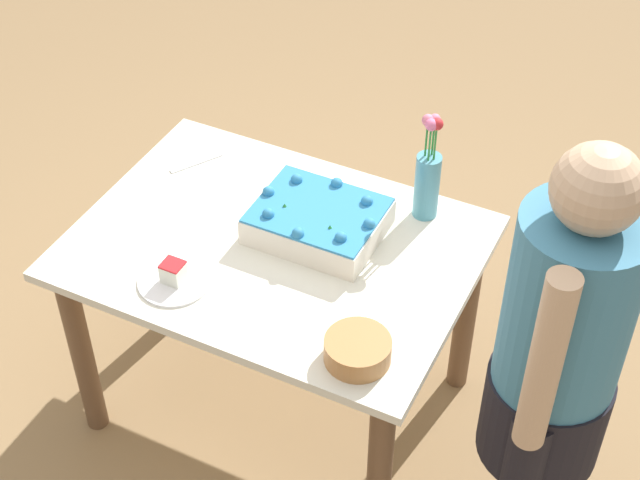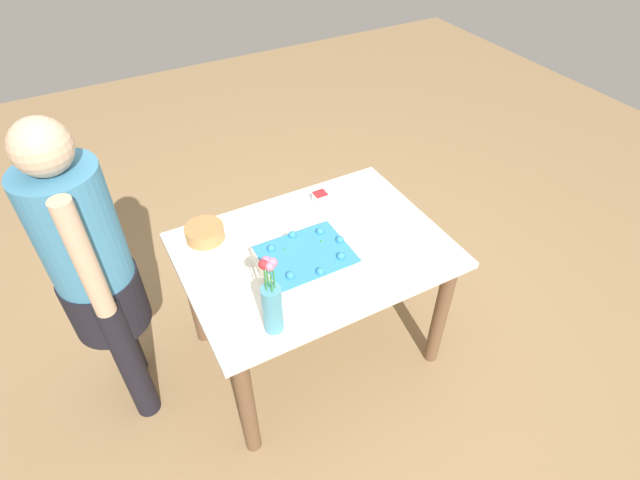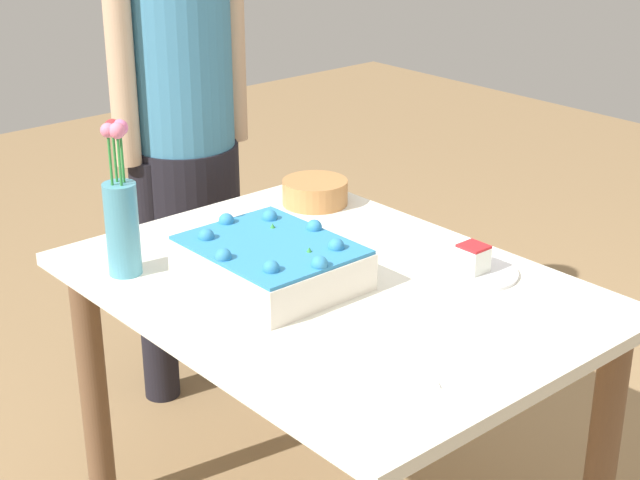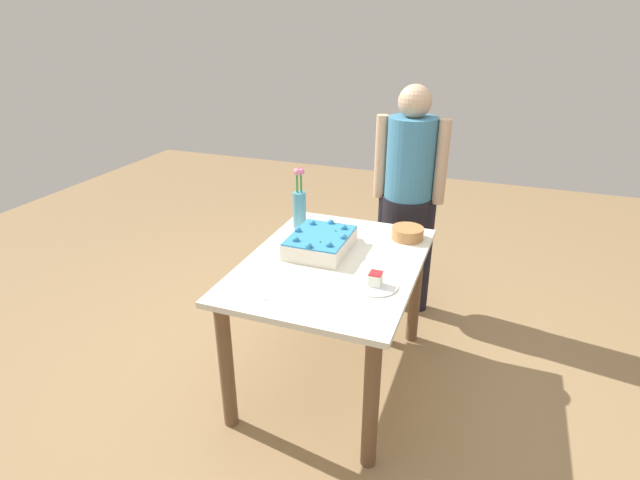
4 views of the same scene
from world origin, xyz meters
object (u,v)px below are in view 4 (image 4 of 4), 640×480
object	(u,v)px
flower_vase	(299,205)
fruit_bowl	(407,233)
serving_plate_with_slice	(375,283)
cake_knife	(254,291)
person_standing	(408,188)
sheet_cake	(320,242)

from	to	relation	value
flower_vase	fruit_bowl	distance (m)	0.63
serving_plate_with_slice	cake_knife	xyz separation A→B (m)	(-0.23, 0.50, -0.02)
flower_vase	person_standing	size ratio (longest dim) A/B	0.24
sheet_cake	fruit_bowl	bearing A→B (deg)	-51.91
sheet_cake	person_standing	world-z (taller)	person_standing
fruit_bowl	cake_knife	bearing A→B (deg)	147.12
sheet_cake	serving_plate_with_slice	world-z (taller)	sheet_cake
cake_knife	person_standing	bearing A→B (deg)	103.35
fruit_bowl	flower_vase	bearing A→B (deg)	95.57
sheet_cake	flower_vase	xyz separation A→B (m)	(0.25, 0.22, 0.09)
cake_knife	fruit_bowl	xyz separation A→B (m)	(0.81, -0.53, 0.03)
sheet_cake	flower_vase	distance (m)	0.35
flower_vase	cake_knife	bearing A→B (deg)	-173.04
sheet_cake	fruit_bowl	world-z (taller)	sheet_cake
serving_plate_with_slice	cake_knife	distance (m)	0.55
cake_knife	person_standing	xyz separation A→B (m)	(1.29, -0.43, 0.13)
sheet_cake	flower_vase	size ratio (longest dim) A/B	1.04
sheet_cake	cake_knife	distance (m)	0.52
person_standing	flower_vase	bearing A→B (deg)	-44.03
serving_plate_with_slice	sheet_cake	bearing A→B (deg)	53.88
cake_knife	flower_vase	bearing A→B (deg)	128.67
person_standing	sheet_cake	bearing A→B (deg)	-20.79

